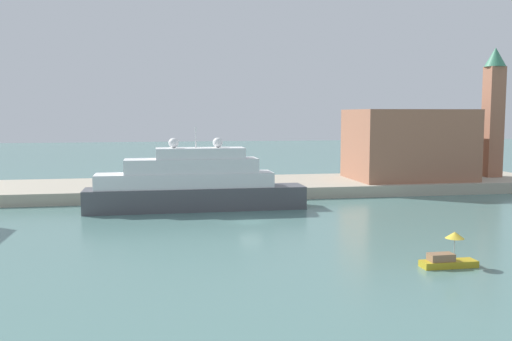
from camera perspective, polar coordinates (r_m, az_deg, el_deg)
ground at (r=67.02m, az=-0.54°, el=-5.21°), size 400.00×400.00×0.00m
quay_dock at (r=91.68m, az=-3.21°, el=-1.71°), size 110.00×18.75×1.74m
large_yacht at (r=75.36m, az=-6.38°, el=-1.47°), size 29.14×4.98×11.05m
small_motorboat at (r=50.06m, az=18.87°, el=-8.25°), size 4.72×1.56×2.97m
harbor_building at (r=98.84m, az=15.17°, el=2.57°), size 19.26×13.78×11.76m
bell_tower at (r=107.20m, az=22.90°, el=5.89°), size 3.64×3.64×22.49m
parked_car at (r=89.33m, az=-11.36°, el=-1.07°), size 4.52×1.75×1.34m
person_figure at (r=86.15m, az=-9.29°, el=-1.16°), size 0.36×0.36×1.64m
mooring_bollard at (r=83.50m, az=-3.59°, el=-1.60°), size 0.41×0.41×0.70m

